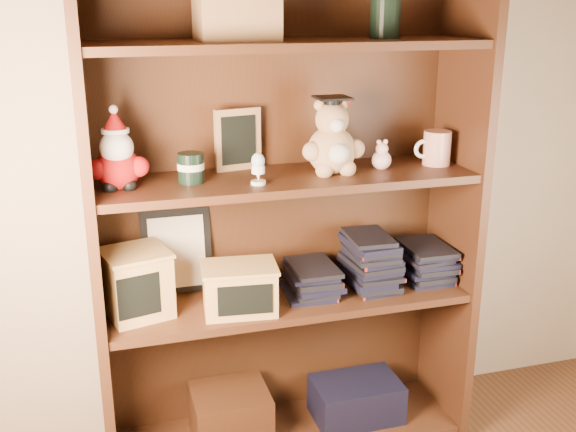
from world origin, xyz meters
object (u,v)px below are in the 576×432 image
bookcase (283,224)px  teacher_mug (436,148)px  treats_box (137,283)px  grad_teddy_bear (332,144)px

bookcase → teacher_mug: (0.50, -0.05, 0.23)m
bookcase → treats_box: (-0.47, -0.05, -0.13)m
grad_teddy_bear → treats_box: (-0.61, 0.01, -0.39)m
bookcase → teacher_mug: size_ratio=12.84×
grad_teddy_bear → teacher_mug: 0.36m
grad_teddy_bear → teacher_mug: bearing=1.2°
bookcase → grad_teddy_bear: bearing=-22.2°
teacher_mug → treats_box: bearing=-179.9°
grad_teddy_bear → teacher_mug: size_ratio=1.93×
grad_teddy_bear → treats_box: bearing=179.4°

